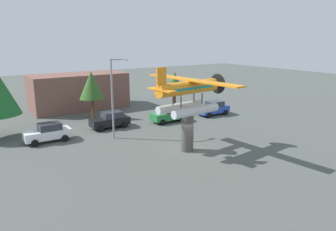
# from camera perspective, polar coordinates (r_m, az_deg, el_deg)

# --- Properties ---
(ground_plane) EXTENTS (140.00, 140.00, 0.00)m
(ground_plane) POSITION_cam_1_polar(r_m,az_deg,el_deg) (28.36, 3.37, -6.19)
(ground_plane) COLOR #4C514C
(display_pedestal) EXTENTS (1.10, 1.10, 3.38)m
(display_pedestal) POSITION_cam_1_polar(r_m,az_deg,el_deg) (27.83, 3.42, -2.91)
(display_pedestal) COLOR #4C4742
(display_pedestal) RESTS_ON ground
(floatplane_monument) EXTENTS (7.02, 10.46, 4.00)m
(floatplane_monument) POSITION_cam_1_polar(r_m,az_deg,el_deg) (27.15, 3.72, 3.96)
(floatplane_monument) COLOR silver
(floatplane_monument) RESTS_ON display_pedestal
(car_near_white) EXTENTS (4.20, 2.02, 1.76)m
(car_near_white) POSITION_cam_1_polar(r_m,az_deg,el_deg) (32.51, -20.42, -2.81)
(car_near_white) COLOR white
(car_near_white) RESTS_ON ground
(car_mid_black) EXTENTS (4.20, 2.02, 1.76)m
(car_mid_black) POSITION_cam_1_polar(r_m,az_deg,el_deg) (35.59, -10.16, -0.77)
(car_mid_black) COLOR black
(car_mid_black) RESTS_ON ground
(car_far_green) EXTENTS (4.20, 2.02, 1.76)m
(car_far_green) POSITION_cam_1_polar(r_m,az_deg,el_deg) (37.57, 0.18, 0.21)
(car_far_green) COLOR #237A38
(car_far_green) RESTS_ON ground
(car_distant_blue) EXTENTS (4.20, 2.02, 1.76)m
(car_distant_blue) POSITION_cam_1_polar(r_m,az_deg,el_deg) (41.27, 8.03, 1.30)
(car_distant_blue) COLOR #2847B7
(car_distant_blue) RESTS_ON ground
(streetlight_primary) EXTENTS (1.84, 0.28, 7.69)m
(streetlight_primary) POSITION_cam_1_polar(r_m,az_deg,el_deg) (31.17, -9.51, 3.98)
(streetlight_primary) COLOR gray
(streetlight_primary) RESTS_ON ground
(storefront_building) EXTENTS (12.63, 5.73, 4.79)m
(storefront_building) POSITION_cam_1_polar(r_m,az_deg,el_deg) (46.06, -15.46, 4.15)
(storefront_building) COLOR brown
(storefront_building) RESTS_ON ground
(tree_east) EXTENTS (2.97, 2.97, 5.71)m
(tree_east) POSITION_cam_1_polar(r_m,az_deg,el_deg) (39.70, -13.35, 5.20)
(tree_east) COLOR brown
(tree_east) RESTS_ON ground
(tree_center_back) EXTENTS (2.81, 2.81, 4.97)m
(tree_center_back) POSITION_cam_1_polar(r_m,az_deg,el_deg) (45.00, 1.18, 5.70)
(tree_center_back) COLOR brown
(tree_center_back) RESTS_ON ground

